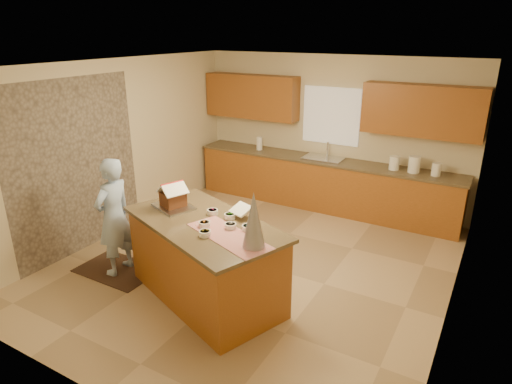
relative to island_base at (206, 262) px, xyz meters
The scene contains 28 objects.
floor 1.10m from the island_base, 82.69° to the left, with size 5.50×5.50×0.00m, color tan.
ceiling 2.43m from the island_base, 82.69° to the left, with size 5.50×5.50×0.00m, color silver.
wall_back 3.83m from the island_base, 88.07° to the left, with size 5.50×5.50×0.00m, color beige.
wall_front 1.98m from the island_base, 85.96° to the right, with size 5.50×5.50×0.00m, color beige.
wall_left 2.71m from the island_base, 157.64° to the left, with size 5.50×5.50×0.00m, color beige.
wall_right 2.93m from the island_base, 20.41° to the left, with size 5.50×5.50×0.00m, color beige.
stone_accent 2.48m from the island_base, behind, with size 2.50×2.50×0.00m, color gray.
window_curtain 3.88m from the island_base, 88.06° to the left, with size 1.05×0.03×1.00m, color white.
back_counter_base 3.43m from the island_base, 87.91° to the left, with size 4.80×0.60×0.88m, color #97511F.
back_counter_top 3.45m from the island_base, 87.91° to the left, with size 4.85×0.63×0.04m, color brown.
upper_cabinet_left 4.08m from the island_base, 111.88° to the left, with size 1.85×0.35×0.80m, color #9A4C21.
upper_cabinet_right 4.17m from the island_base, 64.72° to the left, with size 1.85×0.35×0.80m, color #9A4C21.
sink 3.45m from the island_base, 87.91° to the left, with size 0.70×0.45×0.12m, color silver.
faucet 3.66m from the island_base, 88.01° to the left, with size 0.03×0.03×0.28m, color silver.
island_base is the anchor object (origin of this frame).
island_top 0.50m from the island_base, behind, with size 2.06×1.07×0.04m, color brown.
table_runner 0.72m from the island_base, 20.87° to the right, with size 1.09×0.39×0.01m, color #A80C0C.
baking_tray 0.81m from the island_base, 164.32° to the left, with size 0.50×0.37×0.03m, color silver.
cookbook 0.77m from the island_base, 47.59° to the left, with size 0.24×0.02×0.20m, color white.
tinsel_tree 1.19m from the island_base, 17.20° to the right, with size 0.24×0.24×0.60m, color #B7B8C5.
rug 1.51m from the island_base, behind, with size 1.08×0.70×0.01m, color black.
boy 1.42m from the island_base, behind, with size 0.58×0.38×1.59m, color #A6C2EC.
canister_a 3.73m from the island_base, 68.32° to the left, with size 0.17×0.17×0.23m, color white.
canister_b 3.86m from the island_base, 63.92° to the left, with size 0.19×0.19×0.27m, color white.
canister_c 4.01m from the island_base, 59.51° to the left, with size 0.15×0.15×0.21m, color white.
paper_towel 3.67m from the island_base, 109.09° to the left, with size 0.11×0.11×0.25m, color white.
gingerbread_house 0.90m from the island_base, 164.32° to the left, with size 0.39×0.39×0.31m.
candy_bowls 0.61m from the island_base, ahead, with size 0.73×0.66×0.06m.
Camera 1 is at (2.73, -4.74, 3.12)m, focal length 31.02 mm.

